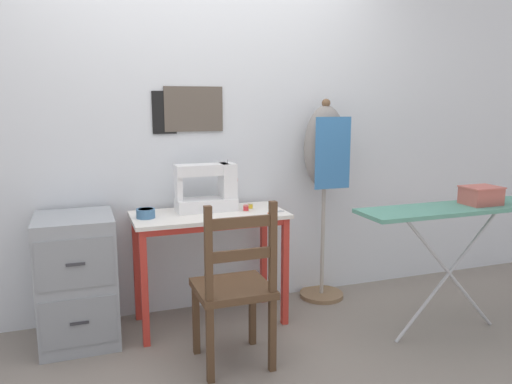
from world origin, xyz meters
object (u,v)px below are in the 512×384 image
filing_cabinet (77,279)px  storage_box (481,195)px  sewing_machine (209,189)px  wooden_chair (234,289)px  thread_spool_near_machine (246,208)px  ironing_board (453,214)px  fabric_bowl (146,213)px  scissors (273,213)px  dress_form (325,159)px  thread_spool_mid_table (250,206)px

filing_cabinet → storage_box: size_ratio=3.50×
sewing_machine → wooden_chair: sewing_machine is taller
thread_spool_near_machine → ironing_board: (1.10, -0.63, 0.01)m
fabric_bowl → thread_spool_near_machine: (0.63, -0.02, -0.01)m
scissors → storage_box: 1.27m
dress_form → sewing_machine: bearing=-176.1°
filing_cabinet → ironing_board: 2.28m
thread_spool_near_machine → wooden_chair: 0.68m
dress_form → storage_box: 1.04m
scissors → filing_cabinet: size_ratio=0.16×
filing_cabinet → sewing_machine: bearing=4.4°
thread_spool_mid_table → ironing_board: size_ratio=0.03×
scissors → thread_spool_near_machine: 0.19m
wooden_chair → filing_cabinet: size_ratio=1.20×
sewing_machine → filing_cabinet: bearing=-175.6°
thread_spool_mid_table → ironing_board: 1.26m
thread_spool_near_machine → filing_cabinet: (-1.05, 0.03, -0.36)m
dress_form → storage_box: size_ratio=6.56×
scissors → dress_form: bearing=28.5°
filing_cabinet → storage_box: 2.48m
thread_spool_mid_table → sewing_machine: bearing=171.7°
sewing_machine → ironing_board: size_ratio=0.33×
sewing_machine → thread_spool_near_machine: (0.22, -0.10, -0.12)m
fabric_bowl → thread_spool_mid_table: bearing=3.3°
scissors → dress_form: size_ratio=0.09×
dress_form → storage_box: bearing=-50.3°
dress_form → ironing_board: 0.95m
fabric_bowl → scissors: 0.79m
wooden_chair → filing_cabinet: wooden_chair is taller
scissors → filing_cabinet: bearing=173.0°
thread_spool_mid_table → wooden_chair: size_ratio=0.04×
fabric_bowl → sewing_machine: bearing=10.7°
ironing_board → storage_box: (0.20, -0.00, 0.10)m
wooden_chair → ironing_board: (1.35, -0.08, 0.32)m
fabric_bowl → ironing_board: ironing_board is taller
sewing_machine → wooden_chair: size_ratio=0.43×
fabric_bowl → thread_spool_near_machine: size_ratio=2.67×
wooden_chair → filing_cabinet: (-0.79, 0.58, -0.05)m
sewing_machine → thread_spool_near_machine: sewing_machine is taller
wooden_chair → scissors: bearing=47.8°
ironing_board → storage_box: bearing=-0.0°
thread_spool_near_machine → ironing_board: size_ratio=0.04×
scissors → dress_form: (0.50, 0.27, 0.29)m
thread_spool_near_machine → filing_cabinet: bearing=178.2°
sewing_machine → thread_spool_near_machine: bearing=-24.4°
sewing_machine → storage_box: 1.68m
thread_spool_mid_table → storage_box: 1.43m
ironing_board → wooden_chair: bearing=176.5°
thread_spool_near_machine → wooden_chair: size_ratio=0.05×
fabric_bowl → storage_box: storage_box is taller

